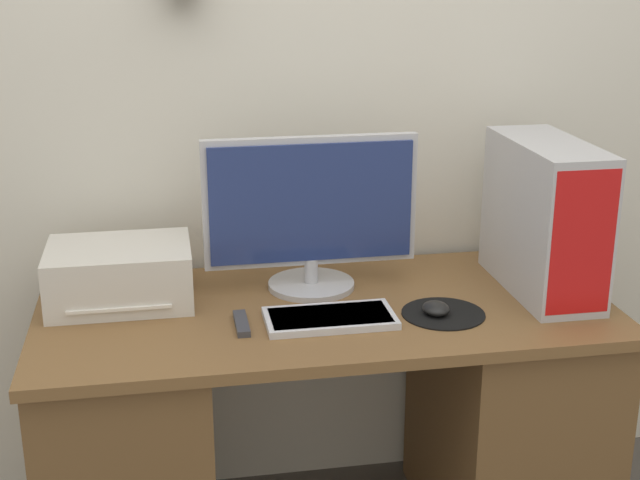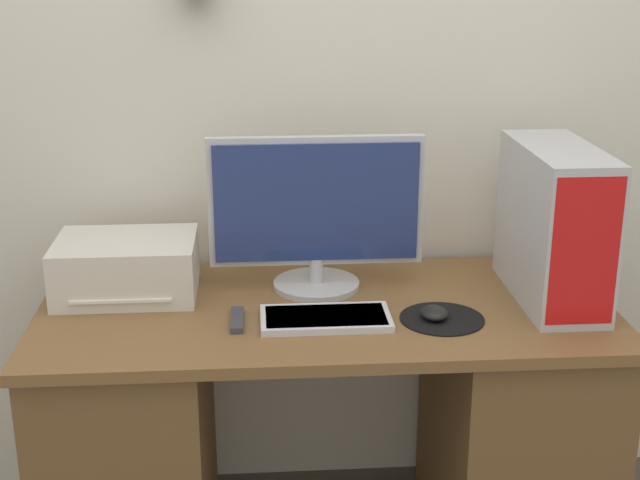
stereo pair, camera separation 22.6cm
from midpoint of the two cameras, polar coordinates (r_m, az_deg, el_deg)
name	(u,v)px [view 2 (the right image)]	position (r m, az deg, el deg)	size (l,w,h in m)	color
wall_back	(315,50)	(2.56, 2.24, 12.05)	(6.40, 0.16, 2.70)	silver
desk	(325,426)	(2.48, 3.01, -11.88)	(1.49, 0.69, 0.74)	brown
monitor	(316,211)	(2.38, 2.47, 1.85)	(0.58, 0.24, 0.42)	#B7B7BC
keyboard	(326,318)	(2.23, 3.28, -5.07)	(0.32, 0.17, 0.02)	silver
mousepad	(442,319)	(2.28, 10.65, -5.03)	(0.21, 0.21, 0.00)	black
mouse	(434,313)	(2.27, 10.18, -4.68)	(0.07, 0.08, 0.03)	black
computer_tower	(555,224)	(2.42, 17.41, 0.91)	(0.18, 0.45, 0.41)	#B2B2B7
printer	(127,267)	(2.41, -9.67, -1.78)	(0.37, 0.28, 0.15)	beige
remote_control	(237,320)	(2.22, -2.42, -5.20)	(0.03, 0.14, 0.02)	#38383D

